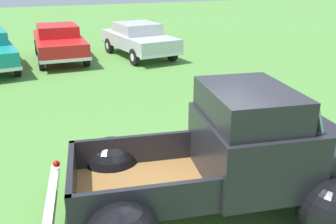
# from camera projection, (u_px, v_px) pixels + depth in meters

# --- Properties ---
(ground_plane) EXTENTS (80.00, 80.00, 0.00)m
(ground_plane) POSITION_uv_depth(u_px,v_px,m) (206.00, 210.00, 5.52)
(ground_plane) COLOR #548C3D
(vintage_pickup_truck) EXTENTS (4.89, 3.42, 1.96)m
(vintage_pickup_truck) POSITION_uv_depth(u_px,v_px,m) (233.00, 164.00, 5.33)
(vintage_pickup_truck) COLOR black
(vintage_pickup_truck) RESTS_ON ground
(show_car_1) EXTENTS (2.03, 4.68, 1.43)m
(show_car_1) POSITION_uv_depth(u_px,v_px,m) (59.00, 41.00, 14.94)
(show_car_1) COLOR black
(show_car_1) RESTS_ON ground
(show_car_2) EXTENTS (2.33, 4.55, 1.43)m
(show_car_2) POSITION_uv_depth(u_px,v_px,m) (139.00, 38.00, 15.54)
(show_car_2) COLOR black
(show_car_2) RESTS_ON ground
(lane_cone_0) EXTENTS (0.36, 0.36, 0.63)m
(lane_cone_0) POSITION_uv_depth(u_px,v_px,m) (285.00, 128.00, 7.69)
(lane_cone_0) COLOR black
(lane_cone_0) RESTS_ON ground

